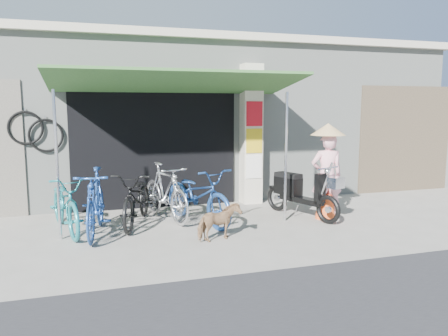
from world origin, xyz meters
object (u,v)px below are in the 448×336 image
object	(u,v)px
moped	(300,192)
bike_black	(137,198)
street_dog	(219,222)
bike_teal	(66,203)
bike_silver	(165,192)
bike_blue	(95,202)
nun	(327,172)
bike_navy	(198,195)

from	to	relation	value
moped	bike_black	bearing A→B (deg)	153.20
bike_black	street_dog	world-z (taller)	bike_black
bike_teal	bike_silver	xyz separation A→B (m)	(1.73, 0.33, 0.04)
bike_teal	bike_silver	bearing A→B (deg)	-3.00
bike_teal	moped	bearing A→B (deg)	-16.46
bike_blue	bike_silver	bearing A→B (deg)	36.31
bike_teal	street_dog	xyz separation A→B (m)	(2.31, -1.21, -0.20)
bike_black	street_dog	bearing A→B (deg)	-31.55
bike_blue	nun	xyz separation A→B (m)	(4.16, -0.14, 0.34)
nun	bike_teal	bearing A→B (deg)	7.11
moped	nun	bearing A→B (deg)	-55.79
moped	bike_navy	bearing A→B (deg)	156.06
street_dog	bike_navy	bearing A→B (deg)	-14.34
bike_navy	nun	distance (m)	2.44
bike_navy	bike_blue	bearing A→B (deg)	167.22
bike_teal	bike_silver	world-z (taller)	bike_silver
bike_teal	nun	distance (m)	4.67
moped	nun	distance (m)	0.65
bike_silver	street_dog	distance (m)	1.67
bike_blue	bike_silver	xyz separation A→B (m)	(1.26, 0.67, -0.02)
bike_silver	moped	bearing A→B (deg)	-28.37
bike_navy	street_dog	distance (m)	1.15
bike_black	street_dog	distance (m)	1.75
bike_black	moped	distance (m)	3.05
street_dog	bike_silver	bearing A→B (deg)	3.23
bike_blue	nun	size ratio (longest dim) A/B	1.01
bike_blue	moped	bearing A→B (deg)	10.66
bike_silver	nun	size ratio (longest dim) A/B	0.98
bike_blue	street_dog	distance (m)	2.06
bike_teal	bike_black	size ratio (longest dim) A/B	1.01
bike_blue	bike_silver	world-z (taller)	bike_blue
nun	bike_black	bearing A→B (deg)	3.22
bike_teal	bike_blue	distance (m)	0.58
bike_blue	bike_navy	bearing A→B (deg)	16.25
bike_silver	bike_navy	world-z (taller)	bike_silver
bike_teal	bike_navy	xyz separation A→B (m)	(2.25, -0.09, 0.02)
moped	nun	world-z (taller)	nun
bike_silver	moped	world-z (taller)	bike_silver
bike_teal	street_dog	size ratio (longest dim) A/B	2.68
bike_blue	bike_black	distance (m)	0.85
bike_teal	bike_black	distance (m)	1.20
bike_black	nun	world-z (taller)	nun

